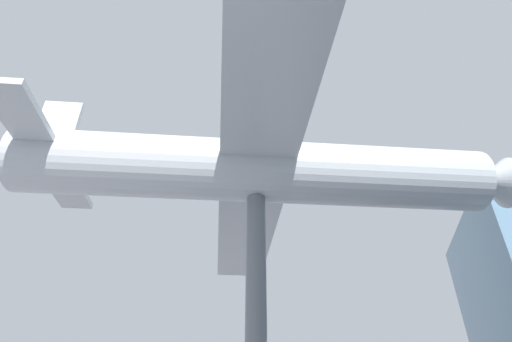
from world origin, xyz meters
name	(u,v)px	position (x,y,z in m)	size (l,w,h in m)	color
support_pylon_central	(256,333)	(0.00, 0.00, 3.46)	(0.51, 0.51, 6.93)	slate
suspended_airplane	(261,171)	(-0.05, 0.14, 7.83)	(18.05, 14.47, 3.00)	#B2B7BC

